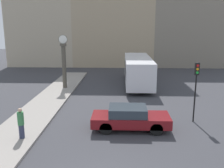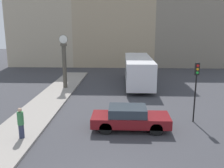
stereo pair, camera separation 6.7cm
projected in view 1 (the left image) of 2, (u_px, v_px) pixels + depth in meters
name	position (u px, v px, depth m)	size (l,w,h in m)	color
sidewalk_corner	(46.00, 103.00, 19.27)	(2.76, 26.13, 0.14)	gray
building_row	(116.00, 13.00, 37.11)	(32.88, 5.00, 19.15)	#B7A88E
sedan_car	(130.00, 118.00, 14.42)	(4.48, 1.80, 1.37)	maroon
bus_distant	(138.00, 69.00, 25.63)	(2.58, 9.85, 2.80)	silver
traffic_light_far	(196.00, 80.00, 15.16)	(0.26, 0.24, 3.75)	black
street_clock	(64.00, 63.00, 23.45)	(0.82, 0.51, 4.99)	#4C473D
pedestrian_green_hoodie	(21.00, 123.00, 12.90)	(0.32, 0.32, 1.64)	#2D334C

